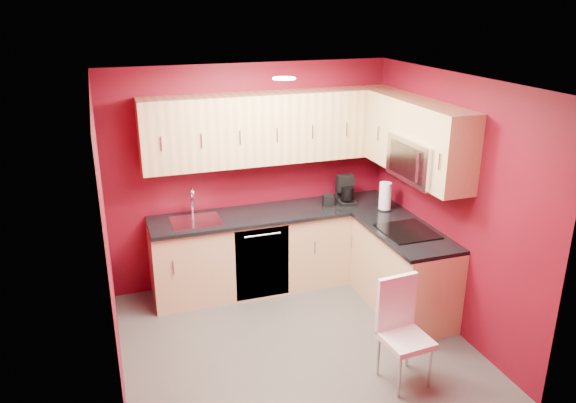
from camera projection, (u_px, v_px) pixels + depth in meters
floor at (294, 343)px, 5.42m from camera, size 3.20×3.20×0.00m
ceiling at (296, 81)px, 4.57m from camera, size 3.20×3.20×0.00m
wall_back at (251, 176)px, 6.34m from camera, size 3.20×0.00×3.20m
wall_front at (371, 305)px, 3.66m from camera, size 3.20×0.00×3.20m
wall_left at (108, 247)px, 4.52m from camera, size 0.00×3.00×3.00m
wall_right at (449, 203)px, 5.48m from camera, size 0.00×3.00×3.00m
base_cabinets_back at (276, 250)px, 6.41m from camera, size 2.80×0.60×0.87m
base_cabinets_right at (403, 271)px, 5.89m from camera, size 0.60×1.30×0.87m
countertop_back at (276, 213)px, 6.24m from camera, size 2.80×0.63×0.04m
countertop_right at (406, 232)px, 5.72m from camera, size 0.63×1.27×0.04m
upper_cabinets_back at (272, 128)px, 6.04m from camera, size 2.80×0.35×0.75m
upper_cabinets_right at (415, 131)px, 5.61m from camera, size 0.35×1.55×0.75m
microwave at (423, 159)px, 5.46m from camera, size 0.42×0.76×0.42m
cooktop at (407, 231)px, 5.68m from camera, size 0.50×0.55×0.01m
sink at (195, 217)px, 5.96m from camera, size 0.52×0.42×0.35m
dishwasher_front at (262, 263)px, 6.07m from camera, size 0.60×0.02×0.82m
downlight at (284, 78)px, 4.85m from camera, size 0.20×0.20×0.01m
coffee_maker at (347, 190)px, 6.43m from camera, size 0.20×0.26×0.32m
napkin_holder at (328, 200)px, 6.39m from camera, size 0.13×0.13×0.12m
paper_towel at (385, 196)px, 6.23m from camera, size 0.23×0.23×0.31m
dining_chair at (406, 334)px, 4.73m from camera, size 0.41×0.43×0.94m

